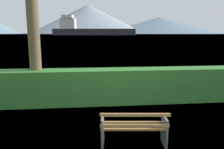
# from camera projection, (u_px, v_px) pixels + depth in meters

# --- Properties ---
(ground_plane) EXTENTS (1400.00, 1400.00, 0.00)m
(ground_plane) POSITION_uv_depth(u_px,v_px,m) (133.00, 144.00, 5.18)
(ground_plane) COLOR #4C6B33
(water_surface) EXTENTS (620.00, 620.00, 0.00)m
(water_surface) POSITION_uv_depth(u_px,v_px,m) (89.00, 35.00, 306.95)
(water_surface) COLOR slate
(water_surface) RESTS_ON ground_plane
(park_bench) EXTENTS (1.55, 0.72, 0.87)m
(park_bench) POSITION_uv_depth(u_px,v_px,m) (134.00, 128.00, 5.05)
(park_bench) COLOR olive
(park_bench) RESTS_ON ground_plane
(hedge_row) EXTENTS (13.32, 0.85, 1.26)m
(hedge_row) POSITION_uv_depth(u_px,v_px,m) (116.00, 86.00, 8.16)
(hedge_row) COLOR #2D6B28
(hedge_row) RESTS_ON ground_plane
(cargo_ship_large) EXTENTS (85.35, 23.47, 20.35)m
(cargo_ship_large) POSITION_uv_depth(u_px,v_px,m) (88.00, 30.00, 229.30)
(cargo_ship_large) COLOR #232328
(cargo_ship_large) RESTS_ON water_surface
(distant_hills) EXTENTS (822.80, 371.32, 84.02)m
(distant_hills) POSITION_uv_depth(u_px,v_px,m) (57.00, 19.00, 551.75)
(distant_hills) COLOR slate
(distant_hills) RESTS_ON ground_plane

